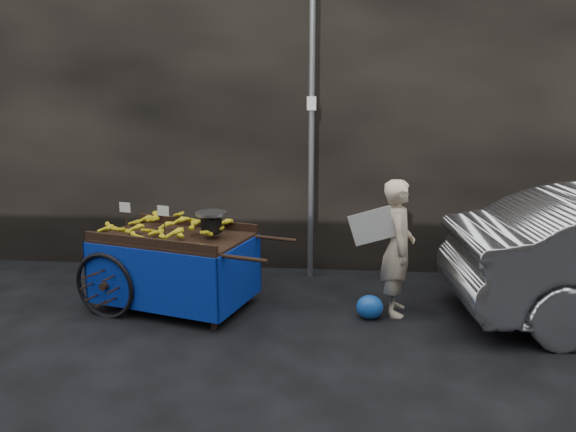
# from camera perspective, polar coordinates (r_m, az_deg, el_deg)

# --- Properties ---
(ground) EXTENTS (80.00, 80.00, 0.00)m
(ground) POSITION_cam_1_polar(r_m,az_deg,el_deg) (6.82, -0.88, -9.52)
(ground) COLOR black
(ground) RESTS_ON ground
(building_wall) EXTENTS (13.50, 2.00, 5.00)m
(building_wall) POSITION_cam_1_polar(r_m,az_deg,el_deg) (8.87, 3.48, 12.22)
(building_wall) COLOR black
(building_wall) RESTS_ON ground
(street_pole) EXTENTS (0.12, 0.10, 4.00)m
(street_pole) POSITION_cam_1_polar(r_m,az_deg,el_deg) (7.60, 2.40, 8.41)
(street_pole) COLOR slate
(street_pole) RESTS_ON ground
(banana_cart) EXTENTS (2.58, 1.68, 1.30)m
(banana_cart) POSITION_cam_1_polar(r_m,az_deg,el_deg) (6.84, -11.87, -2.64)
(banana_cart) COLOR black
(banana_cart) RESTS_ON ground
(vendor) EXTENTS (0.80, 0.61, 1.59)m
(vendor) POSITION_cam_1_polar(r_m,az_deg,el_deg) (6.61, 11.08, -3.16)
(vendor) COLOR #C5B192
(vendor) RESTS_ON ground
(plastic_bag) EXTENTS (0.31, 0.25, 0.28)m
(plastic_bag) POSITION_cam_1_polar(r_m,az_deg,el_deg) (6.59, 8.30, -9.14)
(plastic_bag) COLOR #174FB3
(plastic_bag) RESTS_ON ground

